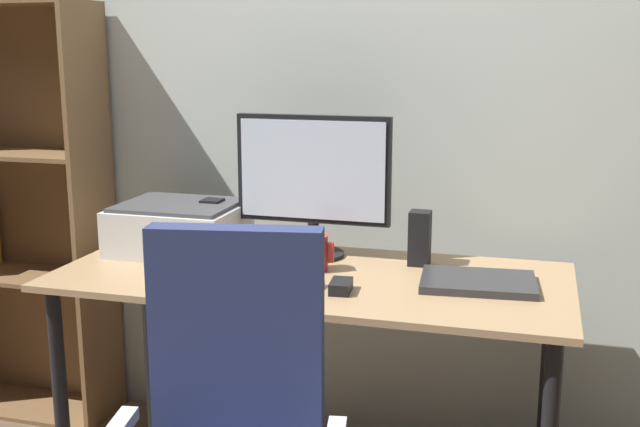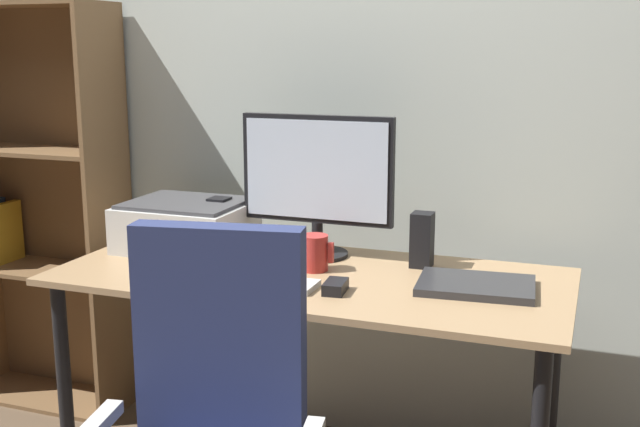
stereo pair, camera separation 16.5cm
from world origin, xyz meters
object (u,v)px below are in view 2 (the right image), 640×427
(monitor, at_px, (317,177))
(printer, at_px, (187,225))
(desk, at_px, (310,302))
(bookshelf, at_px, (38,212))
(keyboard, at_px, (267,283))
(speaker_right, at_px, (422,240))
(laptop, at_px, (476,285))
(speaker_left, at_px, (220,223))
(coffee_mug, at_px, (316,253))
(mouse, at_px, (335,287))

(monitor, height_order, printer, monitor)
(desk, distance_m, bookshelf, 1.32)
(keyboard, relative_size, printer, 0.72)
(bookshelf, bearing_deg, monitor, -6.50)
(desk, height_order, speaker_right, speaker_right)
(laptop, xyz_separation_m, speaker_left, (-0.89, 0.17, 0.07))
(coffee_mug, height_order, laptop, coffee_mug)
(speaker_left, height_order, printer, speaker_left)
(keyboard, height_order, printer, printer)
(keyboard, distance_m, bookshelf, 1.30)
(laptop, bearing_deg, keyboard, -167.93)
(coffee_mug, distance_m, laptop, 0.49)
(speaker_left, distance_m, bookshelf, 0.89)
(desk, relative_size, mouse, 15.87)
(speaker_right, bearing_deg, speaker_left, 180.00)
(laptop, bearing_deg, printer, 168.26)
(monitor, xyz_separation_m, bookshelf, (-1.22, 0.14, -0.23))
(monitor, height_order, speaker_right, monitor)
(coffee_mug, bearing_deg, keyboard, -111.83)
(desk, bearing_deg, monitor, 104.35)
(mouse, xyz_separation_m, coffee_mug, (-0.13, 0.18, 0.04))
(bookshelf, bearing_deg, speaker_right, -5.36)
(speaker_left, distance_m, printer, 0.11)
(monitor, distance_m, printer, 0.48)
(coffee_mug, xyz_separation_m, speaker_left, (-0.40, 0.15, 0.03))
(speaker_right, bearing_deg, mouse, -116.52)
(monitor, distance_m, mouse, 0.46)
(laptop, height_order, speaker_right, speaker_right)
(speaker_left, relative_size, speaker_right, 1.00)
(speaker_left, relative_size, bookshelf, 0.11)
(monitor, distance_m, speaker_right, 0.39)
(keyboard, distance_m, coffee_mug, 0.21)
(mouse, relative_size, speaker_left, 0.56)
(mouse, xyz_separation_m, laptop, (0.36, 0.16, -0.01))
(bookshelf, bearing_deg, mouse, -18.90)
(speaker_left, height_order, speaker_right, same)
(coffee_mug, height_order, speaker_right, speaker_right)
(laptop, relative_size, bookshelf, 0.20)
(bookshelf, bearing_deg, speaker_left, -9.54)
(keyboard, relative_size, laptop, 0.91)
(coffee_mug, bearing_deg, speaker_right, 27.13)
(speaker_right, bearing_deg, desk, -147.70)
(speaker_right, distance_m, printer, 0.79)
(desk, relative_size, speaker_left, 8.96)
(keyboard, relative_size, speaker_right, 1.71)
(mouse, height_order, speaker_right, speaker_right)
(speaker_right, bearing_deg, bookshelf, 174.64)
(speaker_left, relative_size, printer, 0.42)
(desk, height_order, keyboard, keyboard)
(mouse, bearing_deg, monitor, 112.32)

